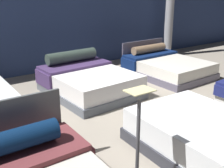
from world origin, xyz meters
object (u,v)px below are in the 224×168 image
object	(u,v)px
bed_1	(208,139)
support_pillar	(170,2)
bed_5	(166,66)
price_sign	(138,152)
bed_4	(88,81)

from	to	relation	value
bed_1	support_pillar	distance (m)	6.14
bed_5	support_pillar	bearing A→B (deg)	41.99
bed_1	bed_5	distance (m)	3.69
support_pillar	bed_1	bearing A→B (deg)	-130.62
bed_1	support_pillar	size ratio (longest dim) A/B	0.59
bed_5	price_sign	distance (m)	4.49
bed_1	bed_4	xyz separation A→B (m)	(-0.10, 2.97, 0.03)
bed_1	support_pillar	world-z (taller)	support_pillar
support_pillar	price_sign	bearing A→B (deg)	-138.57
bed_5	bed_4	bearing A→B (deg)	178.16
price_sign	bed_4	bearing A→B (deg)	69.45
bed_5	support_pillar	size ratio (longest dim) A/B	0.58
support_pillar	bed_4	bearing A→B (deg)	-158.69
bed_1	price_sign	bearing A→B (deg)	179.35
price_sign	support_pillar	bearing A→B (deg)	41.43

